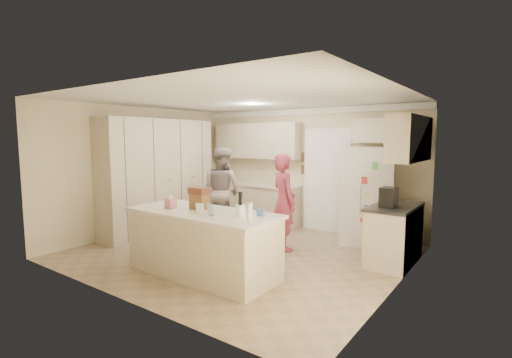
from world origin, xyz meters
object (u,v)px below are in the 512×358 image
Objects in this scene: dollhouse_body at (200,202)px; teen_girl at (284,202)px; coffee_maker at (389,197)px; tissue_box at (171,203)px; island_base at (203,244)px; refrigerator at (365,196)px; teen_boy at (222,191)px; utensil_crock at (241,211)px.

dollhouse_body is 1.69m from teen_girl.
coffee_maker reaches higher than dollhouse_body.
teen_girl is (0.85, 1.82, -0.14)m from tissue_box.
teen_girl reaches higher than coffee_maker.
teen_girl reaches higher than island_base.
refrigerator is 1.57m from teen_girl.
teen_boy is (-0.72, 1.98, -0.10)m from tissue_box.
island_base is 8.46× the size of dollhouse_body.
refrigerator reaches higher than coffee_maker.
teen_boy is at bearing 27.79° from teen_girl.
tissue_box is at bearing 98.52° from teen_girl.
teen_girl is (-1.03, -1.18, -0.05)m from refrigerator.
dollhouse_body is at bearing 120.35° from teen_boy.
refrigerator is at bearing 65.26° from island_base.
teen_boy reaches higher than teen_girl.
teen_boy reaches higher than utensil_crock.
refrigerator is 3.18m from dollhouse_body.
island_base is 1.80m from teen_girl.
refrigerator reaches higher than island_base.
refrigerator is 0.82× the size of island_base.
tissue_box is 0.08× the size of teen_girl.
dollhouse_body is (-2.20, -1.80, -0.03)m from coffee_maker.
teen_boy is (-1.92, 1.83, -0.11)m from utensil_crock.
coffee_maker is 2.84m from dollhouse_body.
teen_girl is (1.58, -0.16, -0.04)m from teen_boy.
tissue_box is (-2.60, -2.00, -0.07)m from coffee_maker.
teen_girl is at bearing 79.97° from island_base.
dollhouse_body reaches higher than tissue_box.
refrigerator is at bearing -97.52° from teen_girl.
coffee_maker reaches higher than island_base.
coffee_maker is at bearing 39.29° from dollhouse_body.
dollhouse_body is (-1.49, -2.80, 0.14)m from refrigerator.
teen_boy reaches higher than coffee_maker.
island_base is 0.62m from dollhouse_body.
refrigerator is 2.80m from teen_boy.
refrigerator is at bearing 62.04° from dollhouse_body.
refrigerator is at bearing 125.33° from coffee_maker.
island_base is (-2.05, -1.90, -0.63)m from coffee_maker.
tissue_box is 0.45m from dollhouse_body.
coffee_maker is 1.77m from teen_girl.
dollhouse_body is (0.40, 0.20, 0.04)m from tissue_box.
tissue_box reaches higher than island_base.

